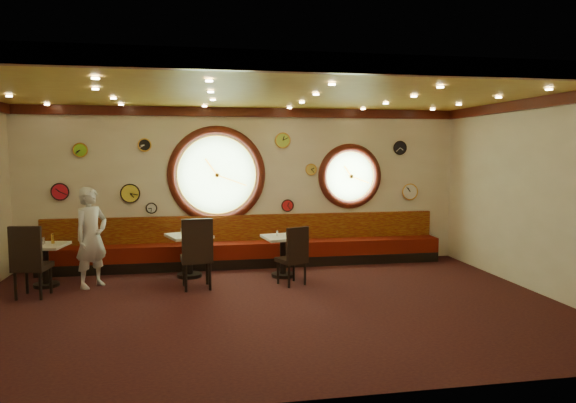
% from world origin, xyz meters
% --- Properties ---
extents(floor, '(9.00, 6.00, 0.00)m').
position_xyz_m(floor, '(0.00, 0.00, 0.00)').
color(floor, black).
rests_on(floor, ground).
extents(ceiling, '(9.00, 6.00, 0.02)m').
position_xyz_m(ceiling, '(0.00, 0.00, 3.20)').
color(ceiling, gold).
rests_on(ceiling, wall_back).
extents(wall_back, '(9.00, 0.02, 3.20)m').
position_xyz_m(wall_back, '(0.00, 3.00, 1.60)').
color(wall_back, beige).
rests_on(wall_back, floor).
extents(wall_front, '(9.00, 0.02, 3.20)m').
position_xyz_m(wall_front, '(0.00, -3.00, 1.60)').
color(wall_front, beige).
rests_on(wall_front, floor).
extents(wall_right, '(0.02, 6.00, 3.20)m').
position_xyz_m(wall_right, '(4.50, 0.00, 1.60)').
color(wall_right, beige).
rests_on(wall_right, floor).
extents(molding_back, '(9.00, 0.10, 0.18)m').
position_xyz_m(molding_back, '(0.00, 2.95, 3.11)').
color(molding_back, '#3D120B').
rests_on(molding_back, wall_back).
extents(molding_front, '(9.00, 0.10, 0.18)m').
position_xyz_m(molding_front, '(0.00, -2.95, 3.11)').
color(molding_front, '#3D120B').
rests_on(molding_front, wall_back).
extents(molding_right, '(0.10, 6.00, 0.18)m').
position_xyz_m(molding_right, '(4.45, 0.00, 3.11)').
color(molding_right, '#3D120B').
rests_on(molding_right, wall_back).
extents(banquette_base, '(8.00, 0.55, 0.20)m').
position_xyz_m(banquette_base, '(0.00, 2.72, 0.10)').
color(banquette_base, black).
rests_on(banquette_base, floor).
extents(banquette_seat, '(8.00, 0.55, 0.30)m').
position_xyz_m(banquette_seat, '(0.00, 2.72, 0.35)').
color(banquette_seat, '#590F07').
rests_on(banquette_seat, banquette_base).
extents(banquette_back, '(8.00, 0.10, 0.55)m').
position_xyz_m(banquette_back, '(0.00, 2.94, 0.75)').
color(banquette_back, '#620D07').
rests_on(banquette_back, wall_back).
extents(porthole_left_glass, '(1.66, 0.02, 1.66)m').
position_xyz_m(porthole_left_glass, '(-0.60, 3.00, 1.85)').
color(porthole_left_glass, '#98D47F').
rests_on(porthole_left_glass, wall_back).
extents(porthole_left_frame, '(1.98, 0.18, 1.98)m').
position_xyz_m(porthole_left_frame, '(-0.60, 2.98, 1.85)').
color(porthole_left_frame, '#3D120B').
rests_on(porthole_left_frame, wall_back).
extents(porthole_left_ring, '(1.61, 0.03, 1.61)m').
position_xyz_m(porthole_left_ring, '(-0.60, 2.95, 1.85)').
color(porthole_left_ring, gold).
rests_on(porthole_left_ring, wall_back).
extents(porthole_right_glass, '(1.10, 0.02, 1.10)m').
position_xyz_m(porthole_right_glass, '(2.20, 3.00, 1.80)').
color(porthole_right_glass, '#98D47F').
rests_on(porthole_right_glass, wall_back).
extents(porthole_right_frame, '(1.38, 0.18, 1.38)m').
position_xyz_m(porthole_right_frame, '(2.20, 2.98, 1.80)').
color(porthole_right_frame, '#3D120B').
rests_on(porthole_right_frame, wall_back).
extents(porthole_right_ring, '(1.09, 0.03, 1.09)m').
position_xyz_m(porthole_right_ring, '(2.20, 2.95, 1.80)').
color(porthole_right_ring, gold).
rests_on(porthole_right_ring, wall_back).
extents(wall_clock_0, '(0.36, 0.03, 0.36)m').
position_xyz_m(wall_clock_0, '(-2.30, 2.96, 1.50)').
color(wall_clock_0, yellow).
rests_on(wall_clock_0, wall_back).
extents(wall_clock_1, '(0.22, 0.03, 0.22)m').
position_xyz_m(wall_clock_1, '(1.35, 2.96, 1.95)').
color(wall_clock_1, '#DCC249').
rests_on(wall_clock_1, wall_back).
extents(wall_clock_2, '(0.24, 0.03, 0.24)m').
position_xyz_m(wall_clock_2, '(0.85, 2.96, 1.20)').
color(wall_clock_2, red).
rests_on(wall_clock_2, wall_back).
extents(wall_clock_3, '(0.20, 0.03, 0.20)m').
position_xyz_m(wall_clock_3, '(-1.90, 2.96, 1.20)').
color(wall_clock_3, silver).
rests_on(wall_clock_3, wall_back).
extents(wall_clock_4, '(0.26, 0.03, 0.26)m').
position_xyz_m(wall_clock_4, '(-3.20, 2.96, 2.35)').
color(wall_clock_4, '#85D42A').
rests_on(wall_clock_4, wall_back).
extents(wall_clock_5, '(0.32, 0.03, 0.32)m').
position_xyz_m(wall_clock_5, '(-3.60, 2.96, 1.55)').
color(wall_clock_5, red).
rests_on(wall_clock_5, wall_back).
extents(wall_clock_6, '(0.30, 0.03, 0.30)m').
position_xyz_m(wall_clock_6, '(0.75, 2.96, 2.55)').
color(wall_clock_6, '#B7DD45').
rests_on(wall_clock_6, wall_back).
extents(wall_clock_7, '(0.34, 0.03, 0.34)m').
position_xyz_m(wall_clock_7, '(3.55, 2.96, 1.45)').
color(wall_clock_7, white).
rests_on(wall_clock_7, wall_back).
extents(wall_clock_8, '(0.24, 0.03, 0.24)m').
position_xyz_m(wall_clock_8, '(-2.00, 2.96, 2.45)').
color(wall_clock_8, black).
rests_on(wall_clock_8, wall_back).
extents(wall_clock_9, '(0.28, 0.03, 0.28)m').
position_xyz_m(wall_clock_9, '(3.30, 2.96, 2.40)').
color(wall_clock_9, black).
rests_on(wall_clock_9, wall_back).
extents(table_a, '(0.76, 0.76, 0.74)m').
position_xyz_m(table_a, '(-3.60, 1.79, 0.46)').
color(table_a, black).
rests_on(table_a, floor).
extents(table_b, '(0.93, 0.93, 0.80)m').
position_xyz_m(table_b, '(-1.17, 2.04, 0.50)').
color(table_b, black).
rests_on(table_b, floor).
extents(table_c, '(0.80, 0.80, 0.76)m').
position_xyz_m(table_c, '(0.55, 1.76, 0.48)').
color(table_c, black).
rests_on(table_c, floor).
extents(chair_a, '(0.55, 0.55, 0.73)m').
position_xyz_m(chair_a, '(-3.63, 1.04, 0.67)').
color(chair_a, black).
rests_on(chair_a, floor).
extents(chair_b, '(0.56, 0.56, 0.76)m').
position_xyz_m(chair_b, '(-1.02, 1.10, 0.70)').
color(chair_b, black).
rests_on(chair_b, floor).
extents(chair_c, '(0.57, 0.57, 0.64)m').
position_xyz_m(chair_c, '(0.64, 1.08, 0.59)').
color(chair_c, black).
rests_on(chair_c, floor).
extents(condiment_a_salt, '(0.04, 0.04, 0.11)m').
position_xyz_m(condiment_a_salt, '(-3.63, 1.86, 0.79)').
color(condiment_a_salt, '#BAB9BD').
rests_on(condiment_a_salt, table_a).
extents(condiment_b_salt, '(0.04, 0.04, 0.11)m').
position_xyz_m(condiment_b_salt, '(-1.30, 2.15, 0.85)').
color(condiment_b_salt, silver).
rests_on(condiment_b_salt, table_b).
extents(condiment_c_salt, '(0.04, 0.04, 0.10)m').
position_xyz_m(condiment_c_salt, '(0.44, 1.77, 0.82)').
color(condiment_c_salt, silver).
rests_on(condiment_c_salt, table_c).
extents(condiment_a_pepper, '(0.04, 0.04, 0.11)m').
position_xyz_m(condiment_a_pepper, '(-3.61, 1.74, 0.79)').
color(condiment_a_pepper, silver).
rests_on(condiment_a_pepper, table_a).
extents(condiment_b_pepper, '(0.03, 0.03, 0.09)m').
position_xyz_m(condiment_b_pepper, '(-1.21, 1.97, 0.84)').
color(condiment_b_pepper, silver).
rests_on(condiment_b_pepper, table_b).
extents(condiment_c_pepper, '(0.03, 0.03, 0.09)m').
position_xyz_m(condiment_c_pepper, '(0.61, 1.70, 0.81)').
color(condiment_c_pepper, silver).
rests_on(condiment_c_pepper, table_c).
extents(condiment_a_bottle, '(0.05, 0.05, 0.17)m').
position_xyz_m(condiment_a_bottle, '(-3.48, 1.85, 0.82)').
color(condiment_a_bottle, gold).
rests_on(condiment_a_bottle, table_a).
extents(condiment_b_bottle, '(0.05, 0.05, 0.14)m').
position_xyz_m(condiment_b_bottle, '(-1.00, 2.11, 0.87)').
color(condiment_b_bottle, gold).
rests_on(condiment_b_bottle, table_b).
extents(condiment_c_bottle, '(0.04, 0.04, 0.14)m').
position_xyz_m(condiment_c_bottle, '(0.68, 1.85, 0.84)').
color(condiment_c_bottle, gold).
rests_on(condiment_c_bottle, table_c).
extents(waiter, '(0.72, 0.75, 1.72)m').
position_xyz_m(waiter, '(-2.80, 1.62, 0.86)').
color(waiter, silver).
rests_on(waiter, floor).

